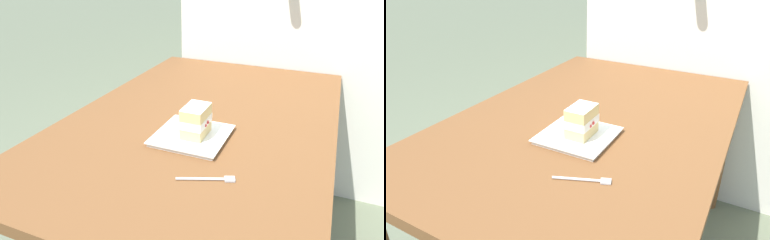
# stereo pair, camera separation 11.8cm
# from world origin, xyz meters

# --- Properties ---
(patio_table) EXTENTS (1.53, 1.01, 0.78)m
(patio_table) POSITION_xyz_m (0.00, 0.00, 0.68)
(patio_table) COLOR brown
(patio_table) RESTS_ON ground
(dessert_plate) EXTENTS (0.25, 0.25, 0.02)m
(dessert_plate) POSITION_xyz_m (0.19, 0.03, 0.79)
(dessert_plate) COLOR white
(dessert_plate) RESTS_ON patio_table
(cake_slice) EXTENTS (0.11, 0.09, 0.11)m
(cake_slice) POSITION_xyz_m (0.19, 0.04, 0.85)
(cake_slice) COLOR #E0C17A
(cake_slice) RESTS_ON dessert_plate
(dessert_fork) EXTENTS (0.08, 0.16, 0.01)m
(dessert_fork) POSITION_xyz_m (0.40, 0.17, 0.78)
(dessert_fork) COLOR silver
(dessert_fork) RESTS_ON patio_table
(diner_person) EXTENTS (0.59, 0.46, 1.60)m
(diner_person) POSITION_xyz_m (-1.07, 0.23, 1.07)
(diner_person) COLOR navy
(diner_person) RESTS_ON ground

